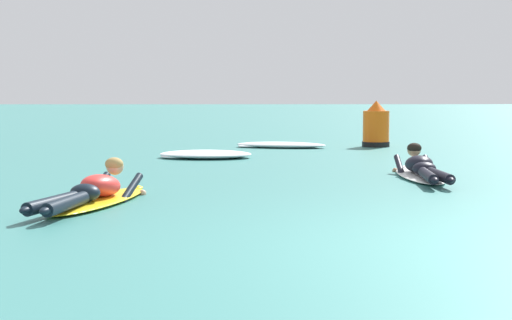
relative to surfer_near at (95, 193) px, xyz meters
name	(u,v)px	position (x,y,z in m)	size (l,w,h in m)	color
ground_plane	(329,150)	(3.52, 7.58, -0.14)	(120.00, 120.00, 0.00)	#387A75
surfer_near	(95,193)	(0.00, 0.00, 0.00)	(1.09, 2.61, 0.54)	yellow
surfer_far	(421,170)	(4.28, 2.42, 0.00)	(0.65, 2.67, 0.54)	white
whitewater_front	(206,154)	(0.93, 5.82, -0.07)	(1.85, 1.19, 0.15)	white
whitewater_mid_left	(281,145)	(2.51, 8.38, -0.07)	(2.17, 1.16, 0.13)	white
channel_marker_buoy	(376,128)	(4.73, 8.66, 0.30)	(0.64, 0.64, 1.07)	#EA5B0F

